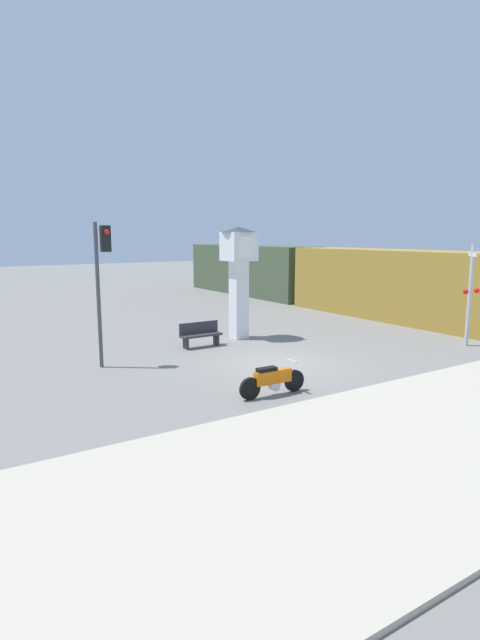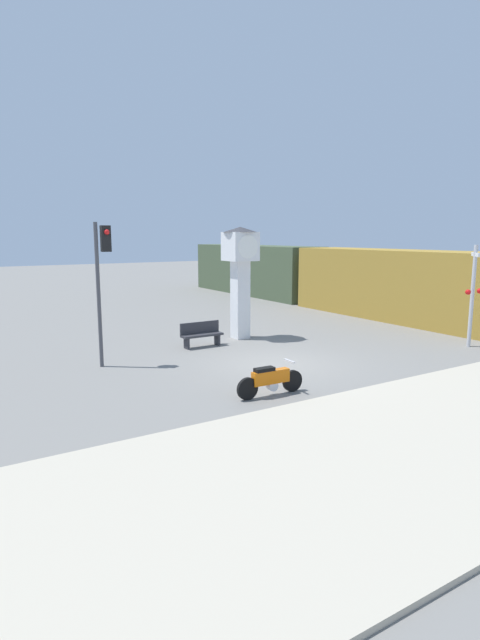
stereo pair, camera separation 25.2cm
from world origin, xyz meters
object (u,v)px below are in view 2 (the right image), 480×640
traffic_light (102,269)px  motorcycle (270,380)px  bench (201,334)px  clock_tower (240,265)px  freight_train (314,276)px  railroad_crossing_signal (473,292)px

traffic_light → motorcycle: bearing=-62.3°
traffic_light → bench: size_ratio=2.82×
clock_tower → bench: clock_tower is taller
clock_tower → motorcycle: bearing=-115.8°
freight_train → traffic_light: (-15.05, -7.78, 1.39)m
bench → clock_tower: bearing=15.5°
clock_tower → railroad_crossing_signal: bearing=-42.2°
railroad_crossing_signal → bench: (-8.51, 5.26, -1.57)m
freight_train → traffic_light: traffic_light is taller
railroad_crossing_signal → bench: bearing=148.3°
clock_tower → railroad_crossing_signal: (6.45, -5.84, -0.90)m
freight_train → motorcycle: bearing=-133.6°
clock_tower → traffic_light: traffic_light is taller
clock_tower → bench: bearing=-164.5°
motorcycle → railroad_crossing_signal: 9.83m
railroad_crossing_signal → bench: size_ratio=2.35×
motorcycle → traffic_light: (-2.72, 5.19, 2.67)m
traffic_light → bench: bearing=13.1°
motorcycle → bench: bearing=81.2°
traffic_light → bench: traffic_light is taller
motorcycle → clock_tower: size_ratio=0.44×
freight_train → bench: size_ratio=15.63×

